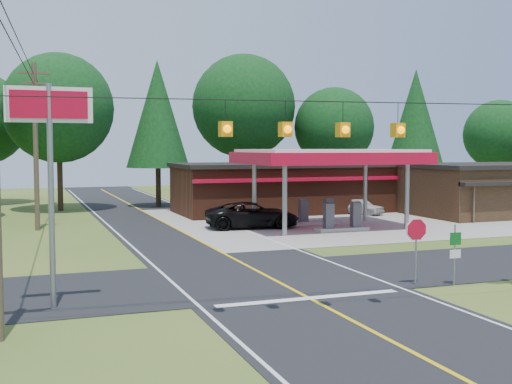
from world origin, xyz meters
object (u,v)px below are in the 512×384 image
object	(u,v)px
gas_canopy	(329,159)
suv_car	(252,215)
sedan_car	(361,207)
octagonal_stop_sign	(416,235)
big_stop_sign	(50,142)

from	to	relation	value
gas_canopy	suv_car	distance (m)	5.87
sedan_car	octagonal_stop_sign	xyz separation A→B (m)	(-10.28, -22.25, 1.25)
suv_car	octagonal_stop_sign	size ratio (longest dim) A/B	2.33
octagonal_stop_sign	suv_car	bearing A→B (deg)	90.00
gas_canopy	octagonal_stop_sign	size ratio (longest dim) A/B	4.28
suv_car	big_stop_sign	xyz separation A→B (m)	(-12.50, -16.51, 4.37)
octagonal_stop_sign	sedan_car	bearing A→B (deg)	65.21
big_stop_sign	sedan_car	bearing A→B (deg)	43.01
big_stop_sign	octagonal_stop_sign	distance (m)	12.97
suv_car	big_stop_sign	size ratio (longest dim) A/B	0.83
suv_car	sedan_car	size ratio (longest dim) A/B	1.64
suv_car	big_stop_sign	distance (m)	21.16
suv_car	big_stop_sign	bearing A→B (deg)	150.78
sedan_car	gas_canopy	bearing A→B (deg)	-162.46
gas_canopy	suv_car	xyz separation A→B (m)	(-4.50, 1.50, -3.46)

